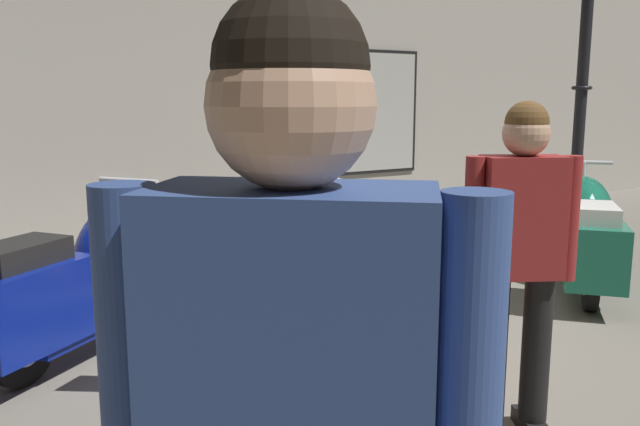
# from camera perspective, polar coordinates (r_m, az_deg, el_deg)

# --- Properties ---
(ground_plane) EXTENTS (60.00, 60.00, 0.00)m
(ground_plane) POSITION_cam_1_polar(r_m,az_deg,el_deg) (4.18, 6.70, -12.36)
(ground_plane) COLOR slate
(showroom_back_wall) EXTENTS (18.00, 0.24, 3.33)m
(showroom_back_wall) POSITION_cam_1_polar(r_m,az_deg,el_deg) (7.38, -12.27, 10.42)
(showroom_back_wall) COLOR #ADA89E
(showroom_back_wall) RESTS_ON ground
(scooter_0) EXTENTS (1.68, 1.43, 1.06)m
(scooter_0) POSITION_cam_1_polar(r_m,az_deg,el_deg) (4.44, -18.56, -4.92)
(scooter_0) COLOR black
(scooter_0) RESTS_ON ground
(scooter_1) EXTENTS (1.05, 1.93, 1.13)m
(scooter_1) POSITION_cam_1_polar(r_m,az_deg,el_deg) (4.33, -1.27, -4.28)
(scooter_1) COLOR black
(scooter_1) RESTS_ON ground
(scooter_2) EXTENTS (0.78, 1.84, 1.09)m
(scooter_2) POSITION_cam_1_polar(r_m,az_deg,el_deg) (5.70, -1.24, -0.99)
(scooter_2) COLOR black
(scooter_2) RESTS_ON ground
(scooter_3) EXTENTS (1.58, 1.53, 1.05)m
(scooter_3) POSITION_cam_1_polar(r_m,az_deg,el_deg) (5.93, 22.03, -1.48)
(scooter_3) COLOR black
(scooter_3) RESTS_ON ground
(lamppost) EXTENTS (0.28, 0.28, 3.15)m
(lamppost) POSITION_cam_1_polar(r_m,az_deg,el_deg) (6.83, 21.87, 9.50)
(lamppost) COLOR black
(lamppost) RESTS_ON ground
(visitor_1) EXTENTS (0.49, 0.36, 1.58)m
(visitor_1) POSITION_cam_1_polar(r_m,az_deg,el_deg) (3.11, 17.07, -2.97)
(visitor_1) COLOR black
(visitor_1) RESTS_ON ground
(info_stanchion) EXTENTS (0.39, 0.37, 1.09)m
(info_stanchion) POSITION_cam_1_polar(r_m,az_deg,el_deg) (3.46, -11.26, -9.35)
(info_stanchion) COLOR #333338
(info_stanchion) RESTS_ON ground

